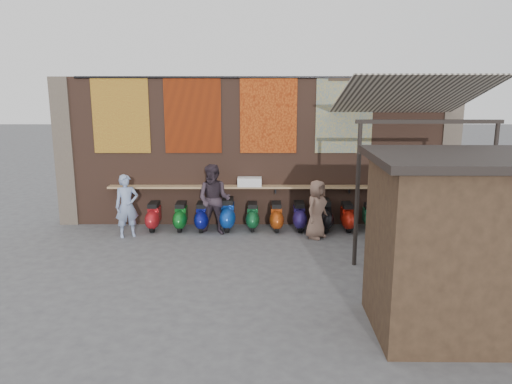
{
  "coord_description": "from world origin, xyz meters",
  "views": [
    {
      "loc": [
        -0.02,
        -10.79,
        3.89
      ],
      "look_at": [
        -0.03,
        1.2,
        1.21
      ],
      "focal_mm": 35.0,
      "sensor_mm": 36.0,
      "label": 1
    }
  ],
  "objects_px": {
    "scooter_stool_1": "(181,216)",
    "scooter_stool_4": "(253,216)",
    "scooter_stool_10": "(394,218)",
    "market_stall": "(459,249)",
    "scooter_stool_5": "(276,217)",
    "diner_left": "(127,206)",
    "scooter_stool_7": "(325,215)",
    "scooter_stool_0": "(154,216)",
    "shopper_navy": "(409,218)",
    "scooter_stool_8": "(347,217)",
    "shopper_grey": "(482,228)",
    "shopper_tan": "(317,209)",
    "shelf_box": "(250,182)",
    "scooter_stool_9": "(370,218)",
    "diner_right": "(214,200)",
    "scooter_stool_6": "(299,216)",
    "scooter_stool_2": "(202,217)",
    "scooter_stool_3": "(228,214)"
  },
  "relations": [
    {
      "from": "scooter_stool_6",
      "to": "scooter_stool_10",
      "type": "xyz_separation_m",
      "value": [
        2.52,
        -0.05,
        -0.02
      ]
    },
    {
      "from": "scooter_stool_5",
      "to": "diner_right",
      "type": "height_order",
      "value": "diner_right"
    },
    {
      "from": "scooter_stool_0",
      "to": "scooter_stool_10",
      "type": "bearing_deg",
      "value": -0.34
    },
    {
      "from": "scooter_stool_1",
      "to": "scooter_stool_3",
      "type": "xyz_separation_m",
      "value": [
        1.25,
        0.03,
        0.05
      ]
    },
    {
      "from": "scooter_stool_8",
      "to": "shopper_navy",
      "type": "xyz_separation_m",
      "value": [
        1.06,
        -1.81,
        0.48
      ]
    },
    {
      "from": "scooter_stool_1",
      "to": "scooter_stool_10",
      "type": "height_order",
      "value": "scooter_stool_1"
    },
    {
      "from": "scooter_stool_7",
      "to": "diner_left",
      "type": "distance_m",
      "value": 5.13
    },
    {
      "from": "scooter_stool_3",
      "to": "diner_left",
      "type": "distance_m",
      "value": 2.62
    },
    {
      "from": "scooter_stool_0",
      "to": "scooter_stool_7",
      "type": "relative_size",
      "value": 0.91
    },
    {
      "from": "scooter_stool_10",
      "to": "market_stall",
      "type": "distance_m",
      "value": 5.58
    },
    {
      "from": "scooter_stool_10",
      "to": "scooter_stool_2",
      "type": "bearing_deg",
      "value": 179.85
    },
    {
      "from": "diner_left",
      "to": "shopper_tan",
      "type": "bearing_deg",
      "value": -25.68
    },
    {
      "from": "diner_left",
      "to": "shopper_navy",
      "type": "relative_size",
      "value": 0.95
    },
    {
      "from": "scooter_stool_4",
      "to": "scooter_stool_10",
      "type": "xyz_separation_m",
      "value": [
        3.76,
        -0.08,
        -0.01
      ]
    },
    {
      "from": "shelf_box",
      "to": "scooter_stool_0",
      "type": "bearing_deg",
      "value": -173.36
    },
    {
      "from": "scooter_stool_9",
      "to": "market_stall",
      "type": "relative_size",
      "value": 0.27
    },
    {
      "from": "diner_right",
      "to": "shopper_tan",
      "type": "bearing_deg",
      "value": 5.7
    },
    {
      "from": "scooter_stool_4",
      "to": "shopper_navy",
      "type": "xyz_separation_m",
      "value": [
        3.58,
        -1.88,
        0.49
      ]
    },
    {
      "from": "scooter_stool_10",
      "to": "scooter_stool_6",
      "type": "bearing_deg",
      "value": 178.77
    },
    {
      "from": "scooter_stool_5",
      "to": "scooter_stool_7",
      "type": "distance_m",
      "value": 1.28
    },
    {
      "from": "scooter_stool_5",
      "to": "scooter_stool_10",
      "type": "distance_m",
      "value": 3.13
    },
    {
      "from": "scooter_stool_5",
      "to": "diner_left",
      "type": "relative_size",
      "value": 0.48
    },
    {
      "from": "scooter_stool_0",
      "to": "scooter_stool_1",
      "type": "xyz_separation_m",
      "value": [
        0.72,
        -0.0,
        -0.0
      ]
    },
    {
      "from": "scooter_stool_3",
      "to": "scooter_stool_6",
      "type": "distance_m",
      "value": 1.91
    },
    {
      "from": "scooter_stool_8",
      "to": "scooter_stool_9",
      "type": "distance_m",
      "value": 0.59
    },
    {
      "from": "scooter_stool_8",
      "to": "diner_left",
      "type": "bearing_deg",
      "value": -174.16
    },
    {
      "from": "scooter_stool_3",
      "to": "diner_left",
      "type": "height_order",
      "value": "diner_left"
    },
    {
      "from": "scooter_stool_0",
      "to": "scooter_stool_4",
      "type": "xyz_separation_m",
      "value": [
        2.63,
        0.05,
        -0.01
      ]
    },
    {
      "from": "scooter_stool_6",
      "to": "diner_right",
      "type": "relative_size",
      "value": 0.42
    },
    {
      "from": "diner_left",
      "to": "market_stall",
      "type": "distance_m",
      "value": 8.08
    },
    {
      "from": "scooter_stool_4",
      "to": "scooter_stool_9",
      "type": "distance_m",
      "value": 3.11
    },
    {
      "from": "scooter_stool_1",
      "to": "scooter_stool_7",
      "type": "bearing_deg",
      "value": -0.38
    },
    {
      "from": "scooter_stool_1",
      "to": "scooter_stool_4",
      "type": "relative_size",
      "value": 1.03
    },
    {
      "from": "shopper_grey",
      "to": "shopper_tan",
      "type": "bearing_deg",
      "value": -13.69
    },
    {
      "from": "scooter_stool_3",
      "to": "scooter_stool_4",
      "type": "distance_m",
      "value": 0.67
    },
    {
      "from": "shelf_box",
      "to": "shopper_grey",
      "type": "relative_size",
      "value": 0.36
    },
    {
      "from": "shelf_box",
      "to": "scooter_stool_1",
      "type": "bearing_deg",
      "value": -170.74
    },
    {
      "from": "scooter_stool_6",
      "to": "shopper_grey",
      "type": "bearing_deg",
      "value": -38.01
    },
    {
      "from": "scooter_stool_2",
      "to": "scooter_stool_6",
      "type": "xyz_separation_m",
      "value": [
        2.58,
        0.04,
        0.0
      ]
    },
    {
      "from": "scooter_stool_1",
      "to": "shelf_box",
      "type": "bearing_deg",
      "value": 9.26
    },
    {
      "from": "scooter_stool_3",
      "to": "scooter_stool_5",
      "type": "bearing_deg",
      "value": -2.46
    },
    {
      "from": "scooter_stool_7",
      "to": "shopper_navy",
      "type": "distance_m",
      "value": 2.5
    },
    {
      "from": "scooter_stool_5",
      "to": "diner_right",
      "type": "relative_size",
      "value": 0.42
    },
    {
      "from": "scooter_stool_7",
      "to": "market_stall",
      "type": "xyz_separation_m",
      "value": [
        1.31,
        -5.48,
        0.95
      ]
    },
    {
      "from": "scooter_stool_0",
      "to": "scooter_stool_8",
      "type": "distance_m",
      "value": 5.15
    },
    {
      "from": "market_stall",
      "to": "scooter_stool_8",
      "type": "bearing_deg",
      "value": 98.02
    },
    {
      "from": "scooter_stool_5",
      "to": "shopper_grey",
      "type": "bearing_deg",
      "value": -33.32
    },
    {
      "from": "shelf_box",
      "to": "diner_right",
      "type": "bearing_deg",
      "value": -143.4
    },
    {
      "from": "shopper_grey",
      "to": "scooter_stool_6",
      "type": "bearing_deg",
      "value": -18.78
    },
    {
      "from": "diner_left",
      "to": "shopper_grey",
      "type": "relative_size",
      "value": 0.92
    }
  ]
}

